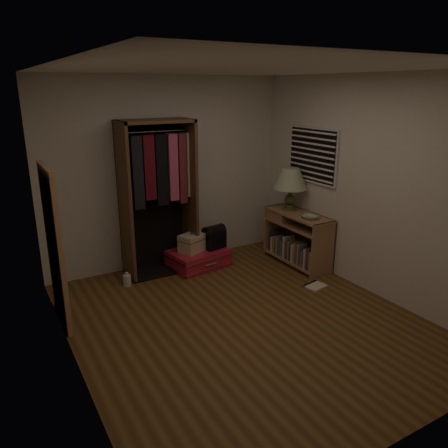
{
  "coord_description": "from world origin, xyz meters",
  "views": [
    {
      "loc": [
        -2.31,
        -3.56,
        2.43
      ],
      "look_at": [
        0.3,
        0.95,
        0.8
      ],
      "focal_mm": 35.0,
      "sensor_mm": 36.0,
      "label": 1
    }
  ],
  "objects_px": {
    "open_wardrobe": "(158,184)",
    "pink_suitcase": "(198,258)",
    "console_bookshelf": "(296,237)",
    "white_jug": "(127,280)",
    "train_case": "(193,243)",
    "table_lamp": "(291,179)",
    "black_bag": "(214,236)",
    "floor_mirror": "(55,247)"
  },
  "relations": [
    {
      "from": "open_wardrobe",
      "to": "pink_suitcase",
      "type": "distance_m",
      "value": 1.21
    },
    {
      "from": "console_bookshelf",
      "to": "table_lamp",
      "type": "xyz_separation_m",
      "value": [
        0.0,
        0.18,
        0.8
      ]
    },
    {
      "from": "white_jug",
      "to": "black_bag",
      "type": "bearing_deg",
      "value": 3.55
    },
    {
      "from": "pink_suitcase",
      "to": "train_case",
      "type": "xyz_separation_m",
      "value": [
        -0.08,
        -0.0,
        0.25
      ]
    },
    {
      "from": "floor_mirror",
      "to": "white_jug",
      "type": "xyz_separation_m",
      "value": [
        0.88,
        0.49,
        -0.77
      ]
    },
    {
      "from": "open_wardrobe",
      "to": "table_lamp",
      "type": "height_order",
      "value": "open_wardrobe"
    },
    {
      "from": "console_bookshelf",
      "to": "open_wardrobe",
      "type": "bearing_deg",
      "value": 157.43
    },
    {
      "from": "open_wardrobe",
      "to": "train_case",
      "type": "height_order",
      "value": "open_wardrobe"
    },
    {
      "from": "open_wardrobe",
      "to": "table_lamp",
      "type": "distance_m",
      "value": 1.85
    },
    {
      "from": "train_case",
      "to": "black_bag",
      "type": "xyz_separation_m",
      "value": [
        0.32,
        -0.03,
        0.04
      ]
    },
    {
      "from": "table_lamp",
      "to": "white_jug",
      "type": "bearing_deg",
      "value": 173.46
    },
    {
      "from": "train_case",
      "to": "black_bag",
      "type": "relative_size",
      "value": 1.3
    },
    {
      "from": "console_bookshelf",
      "to": "black_bag",
      "type": "xyz_separation_m",
      "value": [
        -1.04,
        0.53,
        0.03
      ]
    },
    {
      "from": "console_bookshelf",
      "to": "table_lamp",
      "type": "distance_m",
      "value": 0.82
    },
    {
      "from": "console_bookshelf",
      "to": "black_bag",
      "type": "bearing_deg",
      "value": 152.95
    },
    {
      "from": "black_bag",
      "to": "table_lamp",
      "type": "relative_size",
      "value": 0.56
    },
    {
      "from": "train_case",
      "to": "pink_suitcase",
      "type": "bearing_deg",
      "value": -22.25
    },
    {
      "from": "black_bag",
      "to": "train_case",
      "type": "bearing_deg",
      "value": 164.41
    },
    {
      "from": "floor_mirror",
      "to": "white_jug",
      "type": "distance_m",
      "value": 1.27
    },
    {
      "from": "pink_suitcase",
      "to": "table_lamp",
      "type": "distance_m",
      "value": 1.71
    },
    {
      "from": "console_bookshelf",
      "to": "pink_suitcase",
      "type": "distance_m",
      "value": 1.42
    },
    {
      "from": "pink_suitcase",
      "to": "floor_mirror",
      "type": "bearing_deg",
      "value": -171.81
    },
    {
      "from": "open_wardrobe",
      "to": "floor_mirror",
      "type": "distance_m",
      "value": 1.7
    },
    {
      "from": "open_wardrobe",
      "to": "table_lamp",
      "type": "relative_size",
      "value": 3.39
    },
    {
      "from": "open_wardrobe",
      "to": "black_bag",
      "type": "bearing_deg",
      "value": -15.54
    },
    {
      "from": "console_bookshelf",
      "to": "white_jug",
      "type": "relative_size",
      "value": 6.18
    },
    {
      "from": "table_lamp",
      "to": "floor_mirror",
      "type": "bearing_deg",
      "value": -176.17
    },
    {
      "from": "floor_mirror",
      "to": "pink_suitcase",
      "type": "bearing_deg",
      "value": 17.03
    },
    {
      "from": "table_lamp",
      "to": "white_jug",
      "type": "xyz_separation_m",
      "value": [
        -2.36,
        0.27,
        -1.12
      ]
    },
    {
      "from": "console_bookshelf",
      "to": "white_jug",
      "type": "xyz_separation_m",
      "value": [
        -2.36,
        0.45,
        -0.31
      ]
    },
    {
      "from": "pink_suitcase",
      "to": "open_wardrobe",
      "type": "bearing_deg",
      "value": 151.72
    },
    {
      "from": "floor_mirror",
      "to": "black_bag",
      "type": "xyz_separation_m",
      "value": [
        2.2,
        0.57,
        -0.43
      ]
    },
    {
      "from": "pink_suitcase",
      "to": "train_case",
      "type": "height_order",
      "value": "train_case"
    },
    {
      "from": "black_bag",
      "to": "white_jug",
      "type": "bearing_deg",
      "value": 173.11
    },
    {
      "from": "table_lamp",
      "to": "open_wardrobe",
      "type": "bearing_deg",
      "value": 162.62
    },
    {
      "from": "floor_mirror",
      "to": "open_wardrobe",
      "type": "bearing_deg",
      "value": 27.58
    },
    {
      "from": "floor_mirror",
      "to": "pink_suitcase",
      "type": "height_order",
      "value": "floor_mirror"
    },
    {
      "from": "pink_suitcase",
      "to": "black_bag",
      "type": "height_order",
      "value": "black_bag"
    },
    {
      "from": "console_bookshelf",
      "to": "floor_mirror",
      "type": "relative_size",
      "value": 0.66
    },
    {
      "from": "console_bookshelf",
      "to": "train_case",
      "type": "relative_size",
      "value": 2.56
    },
    {
      "from": "floor_mirror",
      "to": "train_case",
      "type": "distance_m",
      "value": 2.02
    },
    {
      "from": "console_bookshelf",
      "to": "floor_mirror",
      "type": "distance_m",
      "value": 3.27
    }
  ]
}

